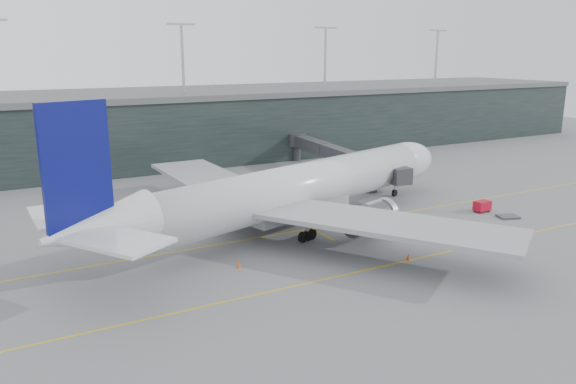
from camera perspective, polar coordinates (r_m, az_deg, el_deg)
ground at (r=78.66m, az=-2.26°, el=-3.48°), size 320.00×320.00×0.00m
taxiline_a at (r=75.27m, az=-0.90°, el=-4.28°), size 160.00×0.25×0.02m
taxiline_b at (r=62.45m, az=6.08°, el=-8.30°), size 160.00×0.25×0.02m
taxiline_lead_main at (r=98.14m, az=-4.89°, el=0.03°), size 0.25×60.00×0.02m
terminal at (r=130.53m, az=-13.86°, el=6.56°), size 240.00×36.00×29.00m
main_aircraft at (r=77.07m, az=1.10°, el=0.33°), size 67.33×61.94×19.26m
jet_bridge at (r=108.94m, az=4.42°, el=3.89°), size 7.23×43.82×6.10m
gse_cart at (r=90.27m, az=19.12°, el=-1.34°), size 2.58×1.73×1.70m
baggage_dolly at (r=88.64m, az=21.44°, el=-2.33°), size 3.44×3.09×0.29m
uld_a at (r=85.69m, az=-8.28°, el=-1.48°), size 2.48×2.27×1.83m
uld_b at (r=87.85m, az=-6.51°, el=-1.09°), size 2.18×1.94×1.67m
uld_c at (r=87.09m, az=-5.41°, el=-1.21°), size 1.85×1.51×1.63m
cone_nose at (r=93.93m, az=19.77°, el=-1.17°), size 0.46×0.46×0.73m
cone_wing_stbd at (r=67.47m, az=12.14°, el=-6.46°), size 0.49×0.49×0.79m
cone_wing_port at (r=91.16m, az=0.97°, el=-0.80°), size 0.41×0.41×0.65m
cone_tail at (r=64.01m, az=-5.02°, el=-7.34°), size 0.49×0.49×0.77m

